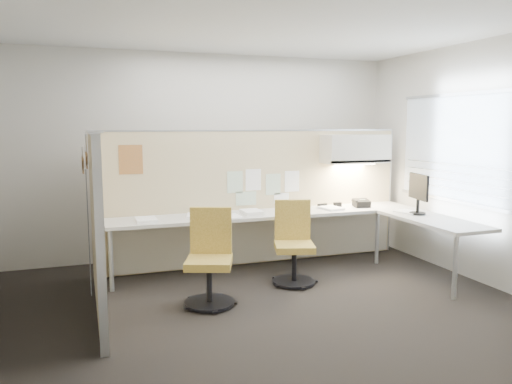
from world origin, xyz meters
name	(u,v)px	position (x,y,z in m)	size (l,w,h in m)	color
floor	(257,308)	(0.00, 0.00, -0.01)	(5.50, 4.50, 0.01)	black
ceiling	(257,20)	(0.00, 0.00, 2.80)	(5.50, 4.50, 0.01)	white
wall_back	(203,156)	(0.00, 2.25, 1.40)	(5.50, 0.02, 2.80)	beige
wall_front	(394,205)	(0.00, -2.25, 1.40)	(5.50, 0.02, 2.80)	beige
wall_right	(482,163)	(2.75, 0.00, 1.40)	(0.02, 4.50, 2.80)	beige
window_pane	(481,150)	(2.73, 0.00, 1.55)	(0.01, 2.80, 1.30)	#98A7B1
partition_back	(256,198)	(0.55, 1.60, 0.88)	(4.10, 0.06, 1.75)	beige
partition_left	(96,223)	(-1.50, 0.50, 0.88)	(0.06, 2.20, 1.75)	beige
desk	(297,223)	(0.93, 1.13, 0.60)	(4.00, 2.07, 0.73)	beige
overhead_bin	(355,149)	(1.90, 1.39, 1.51)	(0.90, 0.36, 0.38)	beige
task_light_strip	(355,164)	(1.90, 1.39, 1.30)	(0.60, 0.06, 0.02)	#FFEABF
pinned_papers	(263,186)	(0.63, 1.57, 1.03)	(1.01, 0.00, 0.47)	#8CBF8C
poster	(131,160)	(-1.05, 1.57, 1.42)	(0.28, 0.00, 0.35)	orange
chair_left	(210,261)	(-0.41, 0.30, 0.45)	(0.58, 0.60, 0.97)	black
chair_right	(294,245)	(0.68, 0.65, 0.44)	(0.55, 0.57, 0.94)	black
monitor	(418,191)	(2.30, 0.53, 1.02)	(0.20, 0.47, 0.50)	black
phone	(361,203)	(1.93, 1.25, 0.78)	(0.23, 0.22, 0.12)	black
stapler	(322,205)	(1.43, 1.41, 0.76)	(0.14, 0.04, 0.05)	black
tape_dispenser	(337,204)	(1.65, 1.39, 0.76)	(0.10, 0.06, 0.06)	black
coat_hook	(86,177)	(-1.58, -0.31, 1.42)	(0.18, 0.44, 1.33)	silver
paper_stack_0	(146,220)	(-0.93, 1.21, 0.75)	(0.23, 0.30, 0.03)	white
paper_stack_1	(197,215)	(-0.32, 1.31, 0.74)	(0.23, 0.30, 0.02)	white
paper_stack_2	(252,212)	(0.36, 1.23, 0.75)	(0.23, 0.30, 0.05)	white
paper_stack_3	(294,210)	(0.96, 1.27, 0.74)	(0.23, 0.30, 0.02)	white
paper_stack_4	(331,208)	(1.47, 1.23, 0.74)	(0.23, 0.30, 0.03)	white
paper_stack_5	(408,212)	(2.26, 0.66, 0.74)	(0.23, 0.30, 0.02)	white
paper_stack_6	(230,216)	(0.06, 1.13, 0.74)	(0.23, 0.30, 0.01)	white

